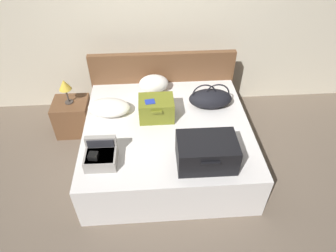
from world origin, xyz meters
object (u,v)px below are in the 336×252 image
at_px(hard_case_large, 206,152).
at_px(pillow_center_head, 154,84).
at_px(nightstand, 73,117).
at_px(hard_case_small, 101,156).
at_px(bed, 167,142).
at_px(hard_case_medium, 156,108).
at_px(pillow_near_headboard, 109,108).
at_px(table_lamp, 65,86).
at_px(duffel_bag, 210,98).

distance_m(hard_case_large, pillow_center_head, 1.32).
height_order(pillow_center_head, nightstand, pillow_center_head).
distance_m(hard_case_small, pillow_center_head, 1.29).
height_order(bed, hard_case_medium, hard_case_medium).
relative_size(hard_case_small, pillow_near_headboard, 0.62).
height_order(hard_case_small, table_lamp, table_lamp).
relative_size(hard_case_large, table_lamp, 1.70).
relative_size(hard_case_medium, pillow_near_headboard, 0.80).
height_order(hard_case_small, nightstand, hard_case_small).
distance_m(hard_case_medium, nightstand, 1.25).
height_order(hard_case_small, duffel_bag, duffel_bag).
xyz_separation_m(hard_case_large, hard_case_small, (-1.00, 0.07, -0.06)).
height_order(hard_case_large, duffel_bag, duffel_bag).
xyz_separation_m(duffel_bag, nightstand, (-1.73, 0.30, -0.42)).
relative_size(hard_case_medium, table_lamp, 1.17).
height_order(bed, hard_case_small, hard_case_small).
bearing_deg(duffel_bag, hard_case_medium, -166.09).
bearing_deg(pillow_center_head, hard_case_medium, -88.69).
distance_m(bed, pillow_center_head, 0.78).
height_order(bed, nightstand, bed).
xyz_separation_m(bed, table_lamp, (-1.20, 0.61, 0.44)).
relative_size(bed, hard_case_medium, 4.72).
xyz_separation_m(hard_case_medium, table_lamp, (-1.08, 0.45, 0.04)).
bearing_deg(pillow_near_headboard, hard_case_small, -91.36).
bearing_deg(table_lamp, duffel_bag, -9.73).
bearing_deg(hard_case_large, pillow_center_head, 110.62).
xyz_separation_m(hard_case_small, table_lamp, (-0.53, 1.10, 0.09)).
relative_size(hard_case_medium, duffel_bag, 0.76).
bearing_deg(pillow_near_headboard, pillow_center_head, 38.16).
bearing_deg(table_lamp, pillow_near_headboard, -32.45).
height_order(pillow_near_headboard, table_lamp, table_lamp).
distance_m(pillow_near_headboard, nightstand, 0.76).
relative_size(bed, table_lamp, 5.54).
bearing_deg(pillow_near_headboard, table_lamp, 147.55).
relative_size(hard_case_large, nightstand, 1.22).
relative_size(hard_case_large, pillow_near_headboard, 1.16).
height_order(hard_case_large, hard_case_small, hard_case_large).
distance_m(bed, pillow_near_headboard, 0.78).
bearing_deg(duffel_bag, table_lamp, 170.27).
bearing_deg(hard_case_medium, table_lamp, 156.97).
bearing_deg(pillow_center_head, duffel_bag, -29.02).
bearing_deg(nightstand, bed, -26.90).
bearing_deg(hard_case_medium, bed, -53.98).
distance_m(bed, nightstand, 1.34).
xyz_separation_m(hard_case_large, hard_case_medium, (-0.45, 0.72, -0.01)).
distance_m(pillow_near_headboard, table_lamp, 0.65).
xyz_separation_m(nightstand, table_lamp, (0.00, 0.00, 0.48)).
distance_m(duffel_bag, table_lamp, 1.75).
distance_m(pillow_near_headboard, pillow_center_head, 0.67).
height_order(nightstand, table_lamp, table_lamp).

